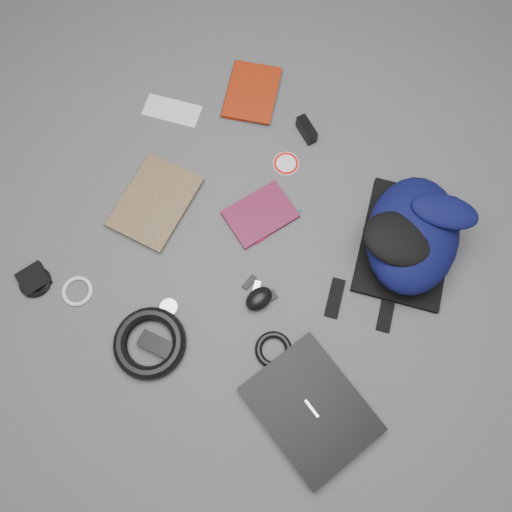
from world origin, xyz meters
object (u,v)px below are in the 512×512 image
Objects in this scene: dvd_case at (260,214)px; comic_book at (127,189)px; backpack at (412,235)px; compact_camera at (307,130)px; mouse at (259,299)px; textbook_red at (227,88)px; power_brick at (159,346)px; pouch at (34,279)px; laptop at (311,409)px.

comic_book is at bearing -134.05° from dvd_case.
compact_camera is at bearing 142.26° from backpack.
backpack is 0.46m from dvd_case.
backpack reaches higher than mouse.
power_brick reaches higher than textbook_red.
dvd_case is 0.72m from pouch.
pouch is at bearing -158.89° from backpack.
laptop is 0.88m from compact_camera.
compact_camera is at bearing -21.08° from textbook_red.
compact_camera reaches higher than dvd_case.
textbook_red is 1.11× the size of dvd_case.
laptop is 2.85× the size of power_brick.
textbook_red is at bearing -150.08° from compact_camera.
dvd_case is at bearing 15.41° from comic_book.
laptop is 0.88m from comic_book.
textbook_red is at bearing 77.29° from comic_book.
power_brick is at bearing -59.60° from compact_camera.
power_brick is 0.44m from pouch.
dvd_case is at bearing -64.85° from textbook_red.
laptop is at bearing -64.88° from textbook_red.
mouse is (0.55, -0.03, 0.01)m from comic_book.
mouse is at bearing 167.40° from laptop.
backpack is at bearing 71.67° from mouse.
laptop reaches higher than comic_book.
laptop is at bearing -19.02° from dvd_case.
mouse is (0.54, -0.52, 0.01)m from textbook_red.
comic_book is at bearing 130.51° from power_brick.
backpack reaches higher than power_brick.
backpack is at bearing 9.59° from compact_camera.
backpack is 1.14m from pouch.
compact_camera is 1.01× the size of mouse.
laptop is 1.63× the size of dvd_case.
power_brick is (-0.39, -0.70, -0.07)m from backpack.
textbook_red is 0.89m from power_brick.
backpack is at bearing -33.47° from textbook_red.
mouse is (0.22, -0.55, -0.00)m from compact_camera.
laptop is 0.47m from power_brick.
compact_camera reaches higher than mouse.
laptop reaches higher than power_brick.
power_brick is (0.39, -0.80, 0.00)m from textbook_red.
comic_book is (-0.86, 0.19, -0.01)m from laptop.
backpack is 4.67× the size of compact_camera.
textbook_red is 0.31m from compact_camera.
comic_book is at bearing -176.56° from backpack.
comic_book is at bearing -177.48° from laptop.
compact_camera reaches higher than pouch.
dvd_case is 1.74× the size of power_brick.
laptop is at bearing -106.82° from backpack.
mouse reaches higher than dvd_case.
laptop is (0.06, -0.57, -0.07)m from backpack.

